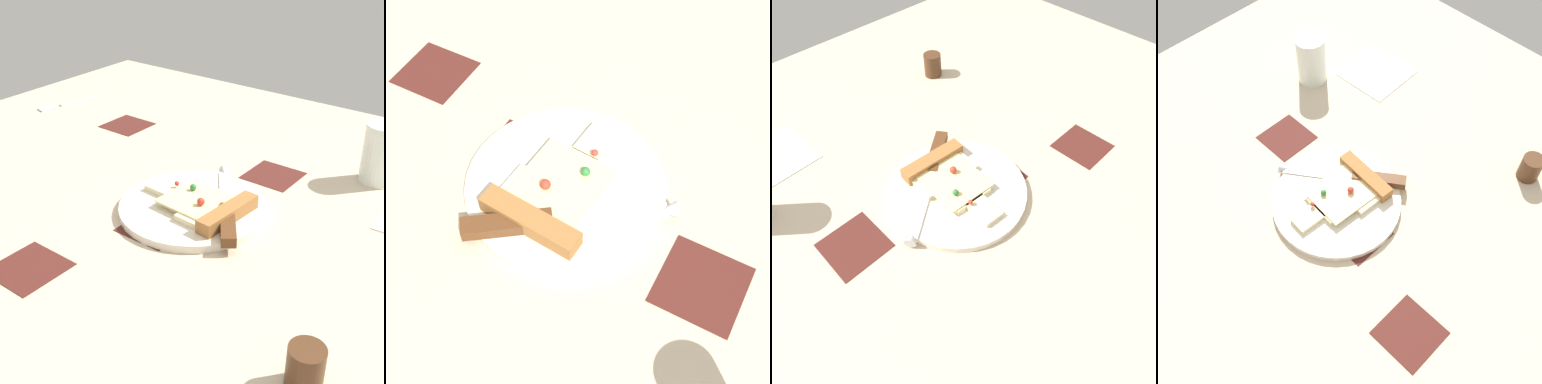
% 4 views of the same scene
% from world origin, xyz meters
% --- Properties ---
extents(ground_plane, '(1.31, 1.31, 0.03)m').
position_xyz_m(ground_plane, '(-0.00, 0.00, -0.01)').
color(ground_plane, '#C6B293').
rests_on(ground_plane, ground).
extents(plate, '(0.23, 0.23, 0.01)m').
position_xyz_m(plate, '(0.06, -0.04, 0.01)').
color(plate, silver).
rests_on(plate, ground_plane).
extents(pizza_slice, '(0.12, 0.18, 0.03)m').
position_xyz_m(pizza_slice, '(0.06, -0.06, 0.02)').
color(pizza_slice, beige).
rests_on(pizza_slice, plate).
extents(knife, '(0.21, 0.16, 0.02)m').
position_xyz_m(knife, '(0.08, -0.09, 0.02)').
color(knife, silver).
rests_on(knife, plate).
extents(drinking_glass, '(0.06, 0.06, 0.11)m').
position_xyz_m(drinking_glass, '(0.34, -0.23, 0.05)').
color(drinking_glass, silver).
rests_on(drinking_glass, ground_plane).
extents(pepper_shaker, '(0.04, 0.04, 0.05)m').
position_xyz_m(pepper_shaker, '(-0.15, -0.34, 0.03)').
color(pepper_shaker, '#4C2D19').
rests_on(pepper_shaker, ground_plane).
extents(napkin, '(0.14, 0.14, 0.00)m').
position_xyz_m(napkin, '(0.25, -0.34, 0.00)').
color(napkin, white).
rests_on(napkin, ground_plane).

